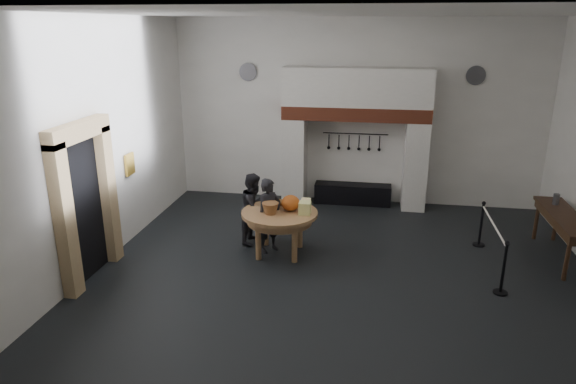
% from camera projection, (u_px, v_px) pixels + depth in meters
% --- Properties ---
extents(floor, '(9.00, 8.00, 0.02)m').
position_uv_depth(floor, '(342.00, 269.00, 9.54)').
color(floor, black).
rests_on(floor, ground).
extents(ceiling, '(9.00, 8.00, 0.02)m').
position_uv_depth(ceiling, '(352.00, 13.00, 8.13)').
color(ceiling, silver).
rests_on(ceiling, wall_back).
extents(wall_back, '(9.00, 0.02, 4.50)m').
position_uv_depth(wall_back, '(356.00, 113.00, 12.58)').
color(wall_back, white).
rests_on(wall_back, floor).
extents(wall_front, '(9.00, 0.02, 4.50)m').
position_uv_depth(wall_front, '(323.00, 245.00, 5.09)').
color(wall_front, white).
rests_on(wall_front, floor).
extents(wall_left, '(0.02, 8.00, 4.50)m').
position_uv_depth(wall_left, '(104.00, 141.00, 9.55)').
color(wall_left, white).
rests_on(wall_left, floor).
extents(chimney_pier_left, '(0.55, 0.70, 2.15)m').
position_uv_depth(chimney_pier_left, '(295.00, 160.00, 12.85)').
color(chimney_pier_left, silver).
rests_on(chimney_pier_left, floor).
extents(chimney_pier_right, '(0.55, 0.70, 2.15)m').
position_uv_depth(chimney_pier_right, '(415.00, 166.00, 12.39)').
color(chimney_pier_right, silver).
rests_on(chimney_pier_right, floor).
extents(hearth_brick_band, '(3.50, 0.72, 0.32)m').
position_uv_depth(hearth_brick_band, '(356.00, 113.00, 12.23)').
color(hearth_brick_band, '#9E442B').
rests_on(hearth_brick_band, chimney_pier_left).
extents(chimney_hood, '(3.50, 0.70, 0.90)m').
position_uv_depth(chimney_hood, '(357.00, 87.00, 12.04)').
color(chimney_hood, silver).
rests_on(chimney_hood, hearth_brick_band).
extents(iron_range, '(1.90, 0.45, 0.50)m').
position_uv_depth(iron_range, '(353.00, 194.00, 12.94)').
color(iron_range, black).
rests_on(iron_range, floor).
extents(utensil_rail, '(1.60, 0.02, 0.02)m').
position_uv_depth(utensil_rail, '(355.00, 134.00, 12.66)').
color(utensil_rail, black).
rests_on(utensil_rail, wall_back).
extents(door_recess, '(0.04, 1.10, 2.50)m').
position_uv_depth(door_recess, '(83.00, 210.00, 8.92)').
color(door_recess, black).
rests_on(door_recess, floor).
extents(door_jamb_near, '(0.22, 0.30, 2.60)m').
position_uv_depth(door_jamb_near, '(65.00, 222.00, 8.23)').
color(door_jamb_near, tan).
rests_on(door_jamb_near, floor).
extents(door_jamb_far, '(0.22, 0.30, 2.60)m').
position_uv_depth(door_jamb_far, '(108.00, 195.00, 9.54)').
color(door_jamb_far, tan).
rests_on(door_jamb_far, floor).
extents(door_lintel, '(0.22, 1.70, 0.30)m').
position_uv_depth(door_lintel, '(78.00, 131.00, 8.47)').
color(door_lintel, tan).
rests_on(door_lintel, door_jamb_near).
extents(wall_plaque, '(0.05, 0.34, 0.44)m').
position_uv_depth(wall_plaque, '(130.00, 164.00, 10.49)').
color(wall_plaque, gold).
rests_on(wall_plaque, wall_left).
extents(work_table, '(1.85, 1.85, 0.07)m').
position_uv_depth(work_table, '(280.00, 213.00, 9.94)').
color(work_table, '#AC7351').
rests_on(work_table, floor).
extents(pumpkin, '(0.36, 0.36, 0.31)m').
position_uv_depth(pumpkin, '(291.00, 203.00, 9.94)').
color(pumpkin, '#CA5D1C').
rests_on(pumpkin, work_table).
extents(cheese_block_big, '(0.22, 0.22, 0.24)m').
position_uv_depth(cheese_block_big, '(305.00, 208.00, 9.76)').
color(cheese_block_big, '#F0F190').
rests_on(cheese_block_big, work_table).
extents(cheese_block_small, '(0.18, 0.18, 0.20)m').
position_uv_depth(cheese_block_small, '(306.00, 204.00, 10.05)').
color(cheese_block_small, '#FFE698').
rests_on(cheese_block_small, work_table).
extents(wicker_basket, '(0.40, 0.40, 0.22)m').
position_uv_depth(wicker_basket, '(270.00, 208.00, 9.77)').
color(wicker_basket, '#A36C3B').
rests_on(wicker_basket, work_table).
extents(bread_loaf, '(0.31, 0.18, 0.13)m').
position_uv_depth(bread_loaf, '(278.00, 202.00, 10.25)').
color(bread_loaf, olive).
rests_on(bread_loaf, work_table).
extents(visitor_near, '(0.62, 0.65, 1.50)m').
position_uv_depth(visitor_near, '(269.00, 216.00, 10.07)').
color(visitor_near, black).
rests_on(visitor_near, floor).
extents(visitor_far, '(0.67, 0.80, 1.47)m').
position_uv_depth(visitor_far, '(254.00, 208.00, 10.52)').
color(visitor_far, black).
rests_on(visitor_far, floor).
extents(side_table, '(0.55, 2.20, 0.06)m').
position_uv_depth(side_table, '(565.00, 216.00, 9.69)').
color(side_table, '#3B2615').
rests_on(side_table, floor).
extents(pewter_jug, '(0.12, 0.12, 0.22)m').
position_uv_depth(pewter_jug, '(556.00, 199.00, 10.21)').
color(pewter_jug, '#545358').
rests_on(pewter_jug, side_table).
extents(pewter_plate_back_left, '(0.44, 0.03, 0.44)m').
position_uv_depth(pewter_plate_back_left, '(248.00, 72.00, 12.67)').
color(pewter_plate_back_left, '#4C4C51').
rests_on(pewter_plate_back_left, wall_back).
extents(pewter_plate_back_right, '(0.44, 0.03, 0.44)m').
position_uv_depth(pewter_plate_back_right, '(476.00, 75.00, 11.82)').
color(pewter_plate_back_right, '#4C4C51').
rests_on(pewter_plate_back_right, wall_back).
extents(barrier_post_near, '(0.05, 0.05, 0.90)m').
position_uv_depth(barrier_post_near, '(504.00, 269.00, 8.53)').
color(barrier_post_near, black).
rests_on(barrier_post_near, floor).
extents(barrier_post_far, '(0.05, 0.05, 0.90)m').
position_uv_depth(barrier_post_far, '(481.00, 225.00, 10.40)').
color(barrier_post_far, black).
rests_on(barrier_post_far, floor).
extents(barrier_rope, '(0.04, 2.00, 0.04)m').
position_uv_depth(barrier_rope, '(494.00, 225.00, 9.34)').
color(barrier_rope, white).
rests_on(barrier_rope, barrier_post_near).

